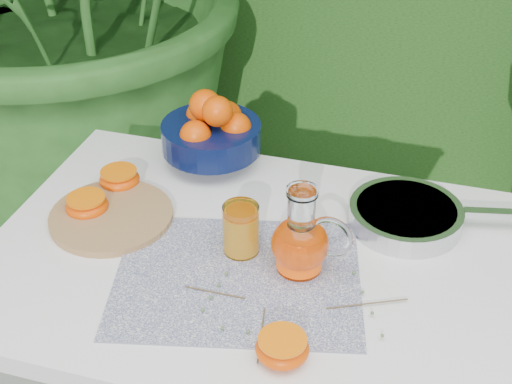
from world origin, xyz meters
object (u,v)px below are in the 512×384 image
(fruit_bowl, at_px, (212,131))
(saute_pan, at_px, (407,215))
(white_table, at_px, (253,288))
(cutting_board, at_px, (111,216))
(juice_pitcher, at_px, (301,242))

(fruit_bowl, distance_m, saute_pan, 0.46)
(fruit_bowl, bearing_deg, white_table, -58.41)
(cutting_board, xyz_separation_m, saute_pan, (0.56, 0.15, 0.01))
(fruit_bowl, bearing_deg, juice_pitcher, -48.23)
(fruit_bowl, height_order, saute_pan, fruit_bowl)
(juice_pitcher, distance_m, saute_pan, 0.26)
(fruit_bowl, xyz_separation_m, saute_pan, (0.44, -0.11, -0.06))
(juice_pitcher, bearing_deg, saute_pan, 48.43)
(saute_pan, bearing_deg, juice_pitcher, -131.57)
(white_table, bearing_deg, juice_pitcher, -8.01)
(cutting_board, distance_m, fruit_bowl, 0.30)
(white_table, distance_m, cutting_board, 0.32)
(cutting_board, height_order, fruit_bowl, fruit_bowl)
(cutting_board, distance_m, saute_pan, 0.58)
(white_table, relative_size, saute_pan, 2.47)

